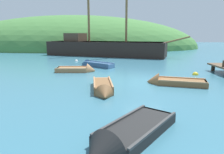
{
  "coord_description": "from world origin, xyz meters",
  "views": [
    {
      "loc": [
        -2.02,
        -12.62,
        2.9
      ],
      "look_at": [
        -2.02,
        0.39,
        0.2
      ],
      "focal_mm": 33.58,
      "sensor_mm": 36.0,
      "label": 1
    }
  ],
  "objects_px": {
    "rowboat_center": "(171,83)",
    "buoy_yellow": "(195,75)",
    "sailing_ship": "(104,50)",
    "rowboat_outer_left": "(103,89)",
    "rowboat_near_dock": "(95,65)",
    "rowboat_outer_right": "(125,139)",
    "buoy_white": "(76,61)",
    "rowboat_portside": "(79,70)"
  },
  "relations": [
    {
      "from": "rowboat_near_dock",
      "to": "rowboat_outer_right",
      "type": "height_order",
      "value": "rowboat_outer_right"
    },
    {
      "from": "rowboat_portside",
      "to": "rowboat_center",
      "type": "height_order",
      "value": "rowboat_portside"
    },
    {
      "from": "buoy_white",
      "to": "buoy_yellow",
      "type": "height_order",
      "value": "buoy_yellow"
    },
    {
      "from": "buoy_white",
      "to": "rowboat_center",
      "type": "bearing_deg",
      "value": -54.98
    },
    {
      "from": "rowboat_center",
      "to": "rowboat_outer_left",
      "type": "distance_m",
      "value": 4.18
    },
    {
      "from": "rowboat_portside",
      "to": "rowboat_near_dock",
      "type": "bearing_deg",
      "value": 69.71
    },
    {
      "from": "rowboat_center",
      "to": "rowboat_portside",
      "type": "bearing_deg",
      "value": -18.66
    },
    {
      "from": "rowboat_center",
      "to": "buoy_yellow",
      "type": "height_order",
      "value": "rowboat_center"
    },
    {
      "from": "rowboat_near_dock",
      "to": "sailing_ship",
      "type": "bearing_deg",
      "value": -55.16
    },
    {
      "from": "rowboat_center",
      "to": "buoy_yellow",
      "type": "distance_m",
      "value": 3.82
    },
    {
      "from": "rowboat_portside",
      "to": "rowboat_near_dock",
      "type": "height_order",
      "value": "rowboat_portside"
    },
    {
      "from": "sailing_ship",
      "to": "rowboat_outer_left",
      "type": "height_order",
      "value": "sailing_ship"
    },
    {
      "from": "sailing_ship",
      "to": "buoy_yellow",
      "type": "bearing_deg",
      "value": -43.38
    },
    {
      "from": "rowboat_outer_left",
      "to": "rowboat_near_dock",
      "type": "relative_size",
      "value": 0.99
    },
    {
      "from": "rowboat_near_dock",
      "to": "buoy_white",
      "type": "distance_m",
      "value": 4.22
    },
    {
      "from": "sailing_ship",
      "to": "rowboat_outer_left",
      "type": "relative_size",
      "value": 5.38
    },
    {
      "from": "sailing_ship",
      "to": "rowboat_portside",
      "type": "xyz_separation_m",
      "value": [
        -1.54,
        -12.08,
        -0.61
      ]
    },
    {
      "from": "rowboat_portside",
      "to": "rowboat_center",
      "type": "xyz_separation_m",
      "value": [
        6.01,
        -4.16,
        -0.01
      ]
    },
    {
      "from": "rowboat_outer_left",
      "to": "rowboat_outer_right",
      "type": "bearing_deg",
      "value": 3.61
    },
    {
      "from": "buoy_yellow",
      "to": "sailing_ship",
      "type": "bearing_deg",
      "value": 117.64
    },
    {
      "from": "buoy_yellow",
      "to": "rowboat_outer_right",
      "type": "bearing_deg",
      "value": -120.6
    },
    {
      "from": "rowboat_outer_right",
      "to": "buoy_yellow",
      "type": "xyz_separation_m",
      "value": [
        5.63,
        9.52,
        -0.1
      ]
    },
    {
      "from": "rowboat_portside",
      "to": "rowboat_near_dock",
      "type": "xyz_separation_m",
      "value": [
        0.99,
        2.66,
        0.04
      ]
    },
    {
      "from": "sailing_ship",
      "to": "rowboat_near_dock",
      "type": "xyz_separation_m",
      "value": [
        -0.55,
        -9.43,
        -0.57
      ]
    },
    {
      "from": "buoy_yellow",
      "to": "rowboat_portside",
      "type": "bearing_deg",
      "value": 171.31
    },
    {
      "from": "rowboat_near_dock",
      "to": "rowboat_outer_right",
      "type": "xyz_separation_m",
      "value": [
        1.94,
        -13.48,
        -0.04
      ]
    },
    {
      "from": "rowboat_outer_right",
      "to": "rowboat_outer_left",
      "type": "bearing_deg",
      "value": -133.86
    },
    {
      "from": "sailing_ship",
      "to": "buoy_yellow",
      "type": "xyz_separation_m",
      "value": [
        7.01,
        -13.39,
        -0.7
      ]
    },
    {
      "from": "rowboat_portside",
      "to": "rowboat_near_dock",
      "type": "distance_m",
      "value": 2.84
    },
    {
      "from": "rowboat_center",
      "to": "buoy_yellow",
      "type": "relative_size",
      "value": 8.25
    },
    {
      "from": "sailing_ship",
      "to": "rowboat_portside",
      "type": "relative_size",
      "value": 5.95
    },
    {
      "from": "rowboat_center",
      "to": "buoy_white",
      "type": "bearing_deg",
      "value": -38.96
    },
    {
      "from": "rowboat_outer_right",
      "to": "buoy_white",
      "type": "xyz_separation_m",
      "value": [
        -4.19,
        17.04,
        -0.1
      ]
    },
    {
      "from": "rowboat_outer_left",
      "to": "rowboat_outer_right",
      "type": "distance_m",
      "value": 5.22
    },
    {
      "from": "rowboat_portside",
      "to": "rowboat_center",
      "type": "bearing_deg",
      "value": -34.44
    },
    {
      "from": "rowboat_near_dock",
      "to": "rowboat_outer_left",
      "type": "bearing_deg",
      "value": 135.79
    },
    {
      "from": "rowboat_portside",
      "to": "buoy_white",
      "type": "height_order",
      "value": "rowboat_portside"
    },
    {
      "from": "rowboat_center",
      "to": "rowboat_outer_right",
      "type": "xyz_separation_m",
      "value": [
        -3.08,
        -6.66,
        0.01
      ]
    },
    {
      "from": "rowboat_center",
      "to": "rowboat_outer_left",
      "type": "height_order",
      "value": "rowboat_center"
    },
    {
      "from": "rowboat_outer_right",
      "to": "rowboat_near_dock",
      "type": "bearing_deg",
      "value": -134.76
    },
    {
      "from": "sailing_ship",
      "to": "buoy_white",
      "type": "xyz_separation_m",
      "value": [
        -2.81,
        -5.86,
        -0.7
      ]
    },
    {
      "from": "rowboat_center",
      "to": "rowboat_near_dock",
      "type": "relative_size",
      "value": 1.04
    }
  ]
}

